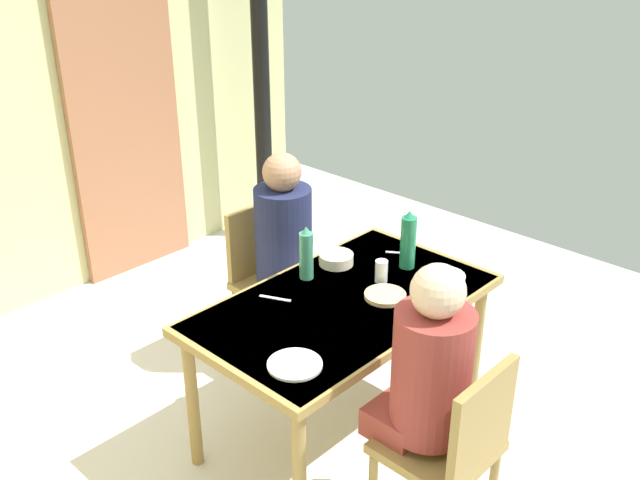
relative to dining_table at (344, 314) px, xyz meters
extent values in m
plane|color=silver|center=(-0.31, 0.04, -0.66)|extent=(5.90, 5.90, 0.00)
cube|color=#C5C287|center=(-0.31, 2.30, 0.66)|extent=(4.27, 0.10, 2.62)
cube|color=#996043|center=(0.34, 2.22, 0.34)|extent=(0.80, 0.05, 2.00)
cylinder|color=black|center=(1.30, 1.95, 0.66)|extent=(0.12, 0.12, 2.62)
cube|color=olive|center=(0.00, 0.00, 0.06)|extent=(1.40, 0.81, 0.04)
cube|color=beige|center=(0.00, 0.00, 0.07)|extent=(1.34, 0.78, 0.00)
cylinder|color=olive|center=(-0.63, -0.33, -0.31)|extent=(0.06, 0.06, 0.69)
cylinder|color=olive|center=(0.63, -0.33, -0.31)|extent=(0.06, 0.06, 0.69)
cylinder|color=olive|center=(-0.63, 0.33, -0.31)|extent=(0.06, 0.06, 0.69)
cylinder|color=olive|center=(0.63, 0.33, -0.31)|extent=(0.06, 0.06, 0.69)
cube|color=olive|center=(-0.23, -0.68, -0.21)|extent=(0.40, 0.40, 0.04)
cube|color=olive|center=(-0.23, -0.86, 0.00)|extent=(0.38, 0.04, 0.42)
cylinder|color=olive|center=(-0.06, -0.51, -0.45)|extent=(0.04, 0.04, 0.41)
cube|color=olive|center=(0.23, 0.68, -0.21)|extent=(0.40, 0.40, 0.04)
cube|color=olive|center=(0.23, 0.86, 0.00)|extent=(0.38, 0.04, 0.42)
cylinder|color=olive|center=(0.40, 0.51, -0.45)|extent=(0.04, 0.04, 0.41)
cylinder|color=olive|center=(0.06, 0.51, -0.45)|extent=(0.04, 0.04, 0.41)
cylinder|color=olive|center=(0.40, 0.85, -0.45)|extent=(0.04, 0.04, 0.41)
cylinder|color=olive|center=(0.06, 0.85, -0.45)|extent=(0.04, 0.04, 0.41)
cube|color=brown|center=(-0.23, -0.52, -0.15)|extent=(0.30, 0.22, 0.12)
cylinder|color=maroon|center=(-0.23, -0.63, 0.11)|extent=(0.30, 0.30, 0.52)
sphere|color=beige|center=(-0.23, -0.63, 0.46)|extent=(0.20, 0.20, 0.20)
cube|color=#1E2848|center=(0.23, 0.52, -0.15)|extent=(0.30, 0.22, 0.12)
cylinder|color=#1E2347|center=(0.23, 0.63, 0.11)|extent=(0.30, 0.30, 0.52)
sphere|color=#A87A5B|center=(0.23, 0.63, 0.46)|extent=(0.20, 0.20, 0.20)
cylinder|color=#3B886A|center=(0.03, 0.27, 0.19)|extent=(0.07, 0.07, 0.23)
cone|color=#398066|center=(0.03, 0.27, 0.33)|extent=(0.05, 0.05, 0.03)
cylinder|color=#21794E|center=(0.45, -0.01, 0.21)|extent=(0.08, 0.08, 0.26)
cone|color=#1C7A58|center=(0.45, -0.01, 0.36)|extent=(0.05, 0.05, 0.04)
cylinder|color=beige|center=(0.24, 0.26, 0.10)|extent=(0.17, 0.17, 0.05)
cylinder|color=white|center=(0.49, -0.20, 0.08)|extent=(0.20, 0.20, 0.01)
cylinder|color=white|center=(-0.51, -0.19, 0.08)|extent=(0.22, 0.22, 0.01)
cylinder|color=silver|center=(0.27, -0.28, 0.13)|extent=(0.06, 0.06, 0.10)
cylinder|color=silver|center=(0.25, -0.01, 0.13)|extent=(0.06, 0.06, 0.11)
cylinder|color=#DBB77A|center=(0.14, -0.12, 0.09)|extent=(0.19, 0.19, 0.02)
cube|color=silver|center=(-0.21, 0.24, 0.08)|extent=(0.08, 0.14, 0.00)
cube|color=silver|center=(0.55, 0.10, 0.08)|extent=(0.10, 0.13, 0.00)
camera|label=1|loc=(-2.10, -1.83, 1.70)|focal=40.12mm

